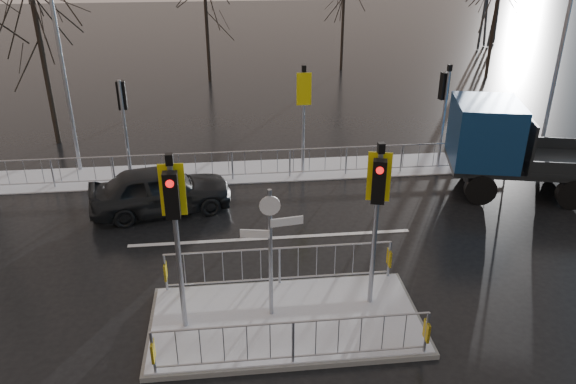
{
  "coord_description": "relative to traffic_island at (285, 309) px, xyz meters",
  "views": [
    {
      "loc": [
        -1.05,
        -9.98,
        8.01
      ],
      "look_at": [
        0.39,
        3.02,
        1.8
      ],
      "focal_mm": 35.0,
      "sensor_mm": 36.0,
      "label": 1
    }
  ],
  "objects": [
    {
      "name": "tree_near_b",
      "position": [
        -7.99,
        12.49,
        4.76
      ],
      "size": [
        4.0,
        4.0,
        7.55
      ],
      "color": "black",
      "rests_on": "ground"
    },
    {
      "name": "far_kerb_fixtures",
      "position": [
        0.31,
        8.08,
        0.63
      ],
      "size": [
        18.0,
        0.65,
        3.83
      ],
      "color": "#989DA6",
      "rests_on": "ground"
    },
    {
      "name": "street_lamp_right",
      "position": [
        10.58,
        8.49,
        4.0
      ],
      "size": [
        1.25,
        0.18,
        8.0
      ],
      "color": "#989DA6",
      "rests_on": "ground"
    },
    {
      "name": "traffic_island",
      "position": [
        0.0,
        0.0,
        0.0
      ],
      "size": [
        6.0,
        3.04,
        4.15
      ],
      "color": "#62635E",
      "rests_on": "ground"
    },
    {
      "name": "ground",
      "position": [
        0.01,
        -0.01,
        -0.39
      ],
      "size": [
        120.0,
        120.0,
        0.0
      ],
      "primitive_type": "plane",
      "color": "black",
      "rests_on": "ground"
    },
    {
      "name": "flatbed_truck",
      "position": [
        8.01,
        6.05,
        1.22
      ],
      "size": [
        6.92,
        3.83,
        3.04
      ],
      "color": "black",
      "rests_on": "ground"
    },
    {
      "name": "street_lamp_left",
      "position": [
        -6.42,
        9.49,
        4.1
      ],
      "size": [
        1.25,
        0.18,
        8.2
      ],
      "color": "#989DA6",
      "rests_on": "ground"
    },
    {
      "name": "lane_markings",
      "position": [
        0.01,
        -0.34,
        -0.39
      ],
      "size": [
        8.0,
        11.38,
        0.01
      ],
      "color": "silver",
      "rests_on": "ground"
    },
    {
      "name": "snow_verge",
      "position": [
        0.01,
        8.59,
        -0.37
      ],
      "size": [
        30.0,
        2.0,
        0.04
      ],
      "primitive_type": "cube",
      "color": "silver",
      "rests_on": "ground"
    },
    {
      "name": "car_far_lane",
      "position": [
        -3.21,
        5.85,
        0.33
      ],
      "size": [
        4.51,
        2.48,
        1.45
      ],
      "primitive_type": "imported",
      "rotation": [
        0.0,
        0.0,
        1.76
      ],
      "color": "black",
      "rests_on": "ground"
    }
  ]
}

